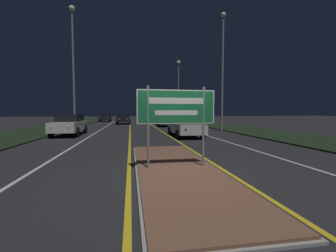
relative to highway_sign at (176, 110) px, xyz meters
name	(u,v)px	position (x,y,z in m)	size (l,w,h in m)	color
ground_plane	(180,175)	(0.00, -0.52, -1.80)	(160.00, 160.00, 0.00)	#232326
median_island	(176,169)	(0.00, 0.00, -1.76)	(2.43, 8.14, 0.10)	#999993
verge_left	(55,127)	(-9.50, 19.48, -1.76)	(5.00, 100.00, 0.08)	black
verge_right	(220,126)	(9.50, 19.48, -1.76)	(5.00, 100.00, 0.08)	black
centre_line_yellow_left	(130,125)	(-1.40, 24.48, -1.80)	(0.12, 70.00, 0.01)	gold
centre_line_yellow_right	(151,124)	(1.40, 24.48, -1.80)	(0.12, 70.00, 0.01)	gold
lane_line_white_left	(109,125)	(-4.20, 24.48, -1.80)	(0.12, 70.00, 0.01)	silver
lane_line_white_right	(171,124)	(4.20, 24.48, -1.80)	(0.12, 70.00, 0.01)	silver
edge_line_white_left	(86,125)	(-7.20, 24.48, -1.80)	(0.10, 70.00, 0.01)	silver
edge_line_white_right	(191,124)	(7.20, 24.48, -1.80)	(0.10, 70.00, 0.01)	silver
highway_sign	(176,110)	(0.00, 0.00, 0.00)	(2.33, 0.07, 2.40)	gray
streetlight_left_near	(73,51)	(-6.46, 15.45, 5.43)	(0.55, 0.55, 11.31)	gray
streetlight_right_near	(223,61)	(6.62, 12.25, 4.34)	(0.46, 0.46, 10.28)	gray
streetlight_right_far	(178,80)	(6.27, 28.84, 4.95)	(0.61, 0.61, 9.86)	gray
car_receding_0	(185,126)	(2.49, 8.93, -1.07)	(1.90, 4.75, 1.40)	silver
car_receding_1	(165,120)	(2.77, 20.02, -1.03)	(1.97, 4.19, 1.49)	navy
car_approaching_0	(70,124)	(-5.81, 11.09, -0.98)	(1.88, 4.57, 1.56)	silver
car_approaching_1	(124,119)	(-2.33, 26.21, -1.03)	(2.01, 4.22, 1.43)	black
car_approaching_2	(105,117)	(-5.85, 35.30, -1.05)	(1.98, 4.30, 1.43)	black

